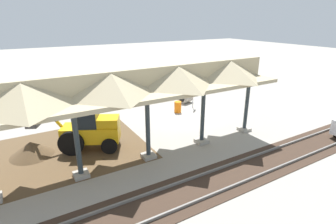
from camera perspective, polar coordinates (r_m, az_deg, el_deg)
ground_plane at (r=20.38m, az=4.12°, el=-0.92°), size 120.00×120.00×0.00m
dirt_work_zone at (r=16.26m, az=-21.81°, el=-7.98°), size 9.13×7.00×0.01m
platform_canopy at (r=12.38m, az=-12.25°, el=5.21°), size 19.23×3.20×4.90m
rail_tracks at (r=15.19m, az=21.33°, el=-9.84°), size 60.00×2.58×0.15m
stop_sign at (r=21.94m, az=5.51°, el=5.07°), size 0.62×0.49×2.29m
backhoe at (r=15.61m, az=-16.98°, el=-3.41°), size 4.97×3.30×2.82m
dirt_mound at (r=16.58m, az=-27.41°, el=-8.32°), size 4.63×4.63×1.61m
concrete_pipe at (r=23.53m, az=3.77°, el=3.24°), size 1.30×1.28×1.01m
traffic_barrel at (r=21.03m, az=2.14°, el=1.09°), size 0.56×0.56×0.90m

